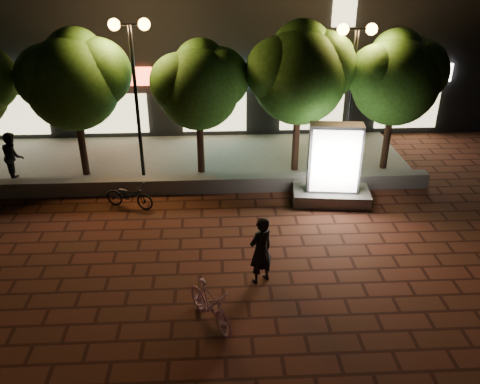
{
  "coord_description": "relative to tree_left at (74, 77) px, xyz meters",
  "views": [
    {
      "loc": [
        1.01,
        -10.55,
        7.31
      ],
      "look_at": [
        1.65,
        1.5,
        1.2
      ],
      "focal_mm": 37.08,
      "sensor_mm": 36.0,
      "label": 1
    }
  ],
  "objects": [
    {
      "name": "ground",
      "position": [
        3.45,
        -5.46,
        -3.44
      ],
      "size": [
        80.0,
        80.0,
        0.0
      ],
      "primitive_type": "plane",
      "color": "#53241A",
      "rests_on": "ground"
    },
    {
      "name": "tree_mid",
      "position": [
        4.0,
        -0.0,
        -0.23
      ],
      "size": [
        3.24,
        2.7,
        4.5
      ],
      "color": "black",
      "rests_on": "sidewalk"
    },
    {
      "name": "rider",
      "position": [
        5.46,
        -6.37,
        -2.58
      ],
      "size": [
        0.76,
        0.69,
        1.74
      ],
      "primitive_type": "imported",
      "rotation": [
        0.0,
        0.0,
        3.7
      ],
      "color": "black",
      "rests_on": "ground"
    },
    {
      "name": "sidewalk",
      "position": [
        3.45,
        1.04,
        -3.4
      ],
      "size": [
        16.0,
        5.0,
        0.08
      ],
      "primitive_type": "cube",
      "color": "slate",
      "rests_on": "ground"
    },
    {
      "name": "scooter_parked",
      "position": [
        1.8,
        -2.46,
        -3.04
      ],
      "size": [
        1.64,
        1.01,
        0.81
      ],
      "primitive_type": "imported",
      "rotation": [
        0.0,
        0.0,
        1.24
      ],
      "color": "black",
      "rests_on": "ground"
    },
    {
      "name": "building_block",
      "position": [
        3.44,
        7.53,
        1.55
      ],
      "size": [
        28.0,
        8.12,
        11.3
      ],
      "color": "black",
      "rests_on": "ground"
    },
    {
      "name": "street_lamp_left",
      "position": [
        1.95,
        -0.26,
        0.58
      ],
      "size": [
        1.26,
        0.36,
        5.18
      ],
      "color": "black",
      "rests_on": "sidewalk"
    },
    {
      "name": "tree_left",
      "position": [
        0.0,
        0.0,
        0.0
      ],
      "size": [
        3.6,
        3.0,
        4.89
      ],
      "color": "black",
      "rests_on": "sidewalk"
    },
    {
      "name": "tree_right",
      "position": [
        7.3,
        0.0,
        0.12
      ],
      "size": [
        3.72,
        3.1,
        5.07
      ],
      "color": "black",
      "rests_on": "sidewalk"
    },
    {
      "name": "pedestrian",
      "position": [
        -2.3,
        -0.35,
        -2.53
      ],
      "size": [
        0.91,
        1.0,
        1.67
      ],
      "primitive_type": "imported",
      "rotation": [
        0.0,
        0.0,
        2.0
      ],
      "color": "black",
      "rests_on": "sidewalk"
    },
    {
      "name": "scooter_pink",
      "position": [
        4.27,
        -7.78,
        -2.96
      ],
      "size": [
        1.25,
        1.61,
        0.97
      ],
      "primitive_type": "imported",
      "rotation": [
        0.0,
        0.0,
        0.56
      ],
      "color": "#B97E9A",
      "rests_on": "ground"
    },
    {
      "name": "ad_kiosk",
      "position": [
        8.04,
        -2.4,
        -2.42
      ],
      "size": [
        2.48,
        1.45,
        2.55
      ],
      "color": "slate",
      "rests_on": "ground"
    },
    {
      "name": "tree_far_right",
      "position": [
        10.5,
        -0.0,
        -0.08
      ],
      "size": [
        3.48,
        2.9,
        4.76
      ],
      "color": "black",
      "rests_on": "sidewalk"
    },
    {
      "name": "street_lamp_right",
      "position": [
        8.95,
        -0.26,
        0.45
      ],
      "size": [
        1.26,
        0.36,
        4.98
      ],
      "color": "black",
      "rests_on": "sidewalk"
    },
    {
      "name": "retaining_wall",
      "position": [
        3.45,
        -1.46,
        -3.19
      ],
      "size": [
        16.0,
        0.45,
        0.5
      ],
      "primitive_type": "cube",
      "color": "slate",
      "rests_on": "ground"
    }
  ]
}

